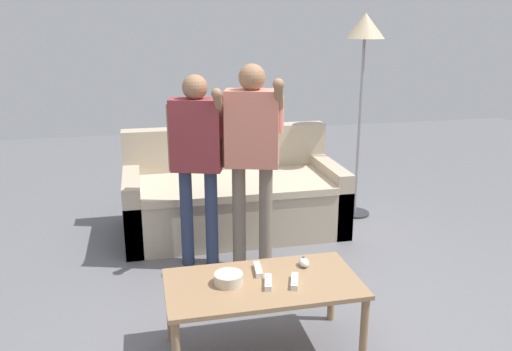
# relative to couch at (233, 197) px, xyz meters

# --- Properties ---
(ground_plane) EXTENTS (12.00, 12.00, 0.00)m
(ground_plane) POSITION_rel_couch_xyz_m (0.06, -1.61, -0.30)
(ground_plane) COLOR slate
(couch) EXTENTS (1.88, 0.94, 0.87)m
(couch) POSITION_rel_couch_xyz_m (0.00, 0.00, 0.00)
(couch) COLOR #B7A88E
(couch) RESTS_ON ground
(coffee_table) EXTENTS (1.06, 0.55, 0.44)m
(coffee_table) POSITION_rel_couch_xyz_m (-0.17, -1.85, 0.09)
(coffee_table) COLOR #997551
(coffee_table) RESTS_ON ground
(snack_bowl) EXTENTS (0.16, 0.16, 0.06)m
(snack_bowl) POSITION_rel_couch_xyz_m (-0.35, -1.83, 0.17)
(snack_bowl) COLOR beige
(snack_bowl) RESTS_ON coffee_table
(game_remote_nunchuk) EXTENTS (0.06, 0.09, 0.05)m
(game_remote_nunchuk) POSITION_rel_couch_xyz_m (0.11, -1.72, 0.17)
(game_remote_nunchuk) COLOR white
(game_remote_nunchuk) RESTS_ON coffee_table
(floor_lamp) EXTENTS (0.35, 0.35, 1.87)m
(floor_lamp) POSITION_rel_couch_xyz_m (1.21, 0.09, 1.33)
(floor_lamp) COLOR #2D2D33
(floor_lamp) RESTS_ON ground
(player_left) EXTENTS (0.41, 0.40, 1.45)m
(player_left) POSITION_rel_couch_xyz_m (-0.38, -0.67, 0.61)
(player_left) COLOR #2D3856
(player_left) RESTS_ON ground
(player_center) EXTENTS (0.43, 0.42, 1.52)m
(player_center) POSITION_rel_couch_xyz_m (0.01, -0.78, 0.66)
(player_center) COLOR #756656
(player_center) RESTS_ON ground
(game_remote_wand_near) EXTENTS (0.08, 0.16, 0.03)m
(game_remote_wand_near) POSITION_rel_couch_xyz_m (-0.01, -1.91, 0.16)
(game_remote_wand_near) COLOR white
(game_remote_wand_near) RESTS_ON coffee_table
(game_remote_wand_far) EXTENTS (0.07, 0.15, 0.03)m
(game_remote_wand_far) POSITION_rel_couch_xyz_m (-0.15, -1.89, 0.16)
(game_remote_wand_far) COLOR white
(game_remote_wand_far) RESTS_ON coffee_table
(game_remote_wand_spare) EXTENTS (0.05, 0.16, 0.03)m
(game_remote_wand_spare) POSITION_rel_couch_xyz_m (-0.17, -1.73, 0.16)
(game_remote_wand_spare) COLOR white
(game_remote_wand_spare) RESTS_ON coffee_table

